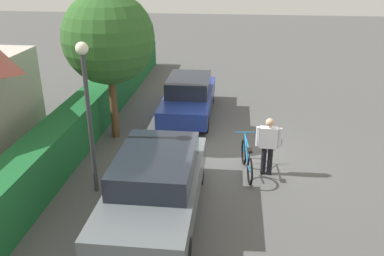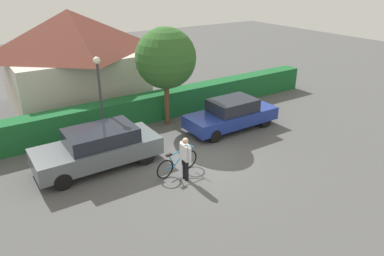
{
  "view_description": "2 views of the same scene",
  "coord_description": "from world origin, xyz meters",
  "views": [
    {
      "loc": [
        -10.54,
        0.06,
        5.31
      ],
      "look_at": [
        -0.54,
        1.15,
        1.05
      ],
      "focal_mm": 38.49,
      "sensor_mm": 36.0,
      "label": 1
    },
    {
      "loc": [
        -6.57,
        -9.76,
        6.55
      ],
      "look_at": [
        0.04,
        0.23,
        1.29
      ],
      "focal_mm": 33.54,
      "sensor_mm": 36.0,
      "label": 2
    }
  ],
  "objects": [
    {
      "name": "bicycle",
      "position": [
        -0.94,
        -0.32,
        0.39
      ],
      "size": [
        1.77,
        0.5,
        0.94
      ],
      "color": "black",
      "rests_on": "ground"
    },
    {
      "name": "person_rider",
      "position": [
        -0.93,
        -0.84,
        0.9
      ],
      "size": [
        0.22,
        0.64,
        1.56
      ],
      "color": "black",
      "rests_on": "ground"
    },
    {
      "name": "parked_car_far",
      "position": [
        3.11,
        1.66,
        0.7
      ],
      "size": [
        4.26,
        1.63,
        1.39
      ],
      "color": "navy",
      "rests_on": "ground"
    },
    {
      "name": "parked_car_near",
      "position": [
        -3.04,
        1.66,
        0.76
      ],
      "size": [
        4.43,
        1.84,
        1.45
      ],
      "color": "slate",
      "rests_on": "ground"
    },
    {
      "name": "ground_plane",
      "position": [
        0.0,
        0.0,
        0.0
      ],
      "size": [
        60.0,
        60.0,
        0.0
      ],
      "primitive_type": "plane",
      "color": "#4F4F4F"
    },
    {
      "name": "street_lamp",
      "position": [
        -2.21,
        3.3,
        2.39
      ],
      "size": [
        0.28,
        0.28,
        3.62
      ],
      "color": "#38383D",
      "rests_on": "ground"
    },
    {
      "name": "hedge_row",
      "position": [
        0.0,
        4.66,
        0.63
      ],
      "size": [
        20.41,
        0.9,
        1.25
      ],
      "primitive_type": "cube",
      "color": "#1A5E2C",
      "rests_on": "ground"
    },
    {
      "name": "tree_kerbside",
      "position": [
        0.99,
        3.73,
        3.08
      ],
      "size": [
        2.67,
        2.67,
        4.43
      ],
      "color": "brown",
      "rests_on": "ground"
    },
    {
      "name": "house_distant",
      "position": [
        -1.57,
        8.9,
        2.48
      ],
      "size": [
        6.61,
        5.56,
        4.85
      ],
      "color": "beige",
      "rests_on": "ground"
    }
  ]
}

